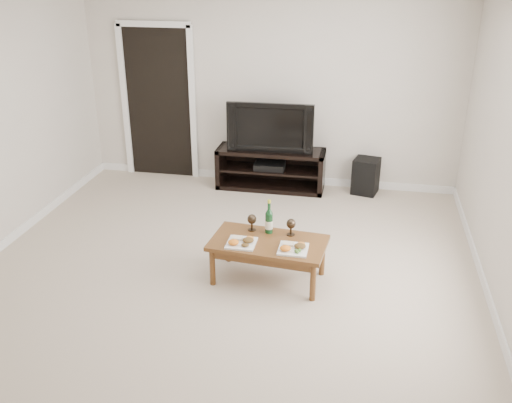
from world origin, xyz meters
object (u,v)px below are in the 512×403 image
Objects in this scene: television at (271,126)px; coffee_table at (268,260)px; subwoofer at (366,176)px; media_console at (271,169)px.

coffee_table is (0.37, -2.33, -0.66)m from television.
television reaches higher than coffee_table.
subwoofer is at bearing 69.79° from coffee_table.
television is (0.00, 0.00, 0.60)m from media_console.
media_console is at bearing -163.43° from subwoofer.
coffee_table is at bearing -97.23° from subwoofer.
subwoofer is 2.57m from coffee_table.
media_console is 3.04× the size of subwoofer.
television is 2.39× the size of subwoofer.
media_console is at bearing 0.00° from television.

